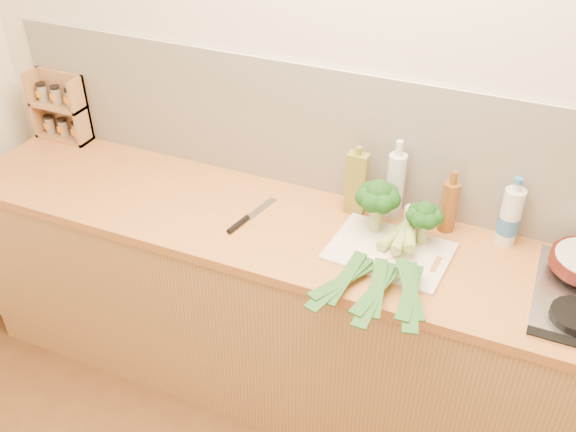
{
  "coord_description": "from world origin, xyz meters",
  "views": [
    {
      "loc": [
        0.61,
        -0.65,
        2.36
      ],
      "look_at": [
        -0.14,
        1.1,
        1.02
      ],
      "focal_mm": 40.0,
      "sensor_mm": 36.0,
      "label": 1
    }
  ],
  "objects": [
    {
      "name": "chopping_board",
      "position": [
        0.22,
        1.19,
        0.91
      ],
      "size": [
        0.45,
        0.35,
        0.01
      ],
      "primitive_type": "cube",
      "rotation": [
        0.0,
        0.0,
        -0.08
      ],
      "color": "beige",
      "rests_on": "counter"
    },
    {
      "name": "room_shell",
      "position": [
        0.0,
        1.49,
        1.17
      ],
      "size": [
        3.5,
        3.5,
        3.5
      ],
      "color": "beige",
      "rests_on": "ground"
    },
    {
      "name": "spice_rack",
      "position": [
        -1.45,
        1.44,
        1.04
      ],
      "size": [
        0.27,
        0.11,
        0.32
      ],
      "color": "#A07044",
      "rests_on": "counter"
    },
    {
      "name": "water_bottle",
      "position": [
        0.6,
        1.43,
        1.01
      ],
      "size": [
        0.08,
        0.08,
        0.26
      ],
      "color": "silver",
      "rests_on": "counter"
    },
    {
      "name": "leek_front",
      "position": [
        0.2,
        1.18,
        0.94
      ],
      "size": [
        0.25,
        0.7,
        0.04
      ],
      "rotation": [
        0.0,
        0.0,
        -0.28
      ],
      "color": "white",
      "rests_on": "chopping_board"
    },
    {
      "name": "oil_tin",
      "position": [
        0.02,
        1.39,
        1.03
      ],
      "size": [
        0.08,
        0.05,
        0.29
      ],
      "color": "olive",
      "rests_on": "counter"
    },
    {
      "name": "glass_bottle",
      "position": [
        0.17,
        1.42,
        1.04
      ],
      "size": [
        0.07,
        0.07,
        0.34
      ],
      "color": "silver",
      "rests_on": "counter"
    },
    {
      "name": "chefs_knife",
      "position": [
        -0.35,
        1.15,
        0.91
      ],
      "size": [
        0.09,
        0.3,
        0.02
      ],
      "rotation": [
        0.0,
        0.0,
        -0.2
      ],
      "color": "silver",
      "rests_on": "counter"
    },
    {
      "name": "broccoli_left",
      "position": [
        0.13,
        1.29,
        1.06
      ],
      "size": [
        0.17,
        0.17,
        0.22
      ],
      "color": "#8FAA63",
      "rests_on": "chopping_board"
    },
    {
      "name": "broccoli_right",
      "position": [
        0.31,
        1.28,
        1.03
      ],
      "size": [
        0.13,
        0.14,
        0.18
      ],
      "color": "#8FAA63",
      "rests_on": "chopping_board"
    },
    {
      "name": "counter",
      "position": [
        0.0,
        1.2,
        0.45
      ],
      "size": [
        3.2,
        0.62,
        0.9
      ],
      "color": "#A98146",
      "rests_on": "ground"
    },
    {
      "name": "leek_mid",
      "position": [
        0.25,
        1.13,
        0.95
      ],
      "size": [
        0.1,
        0.67,
        0.04
      ],
      "rotation": [
        0.0,
        0.0,
        -0.0
      ],
      "color": "white",
      "rests_on": "chopping_board"
    },
    {
      "name": "leek_back",
      "position": [
        0.3,
        1.14,
        0.97
      ],
      "size": [
        0.22,
        0.66,
        0.04
      ],
      "rotation": [
        0.0,
        0.0,
        0.26
      ],
      "color": "white",
      "rests_on": "chopping_board"
    },
    {
      "name": "amber_bottle",
      "position": [
        0.38,
        1.42,
        1.01
      ],
      "size": [
        0.06,
        0.06,
        0.26
      ],
      "color": "brown",
      "rests_on": "counter"
    }
  ]
}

